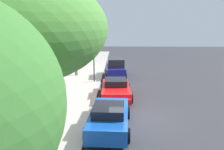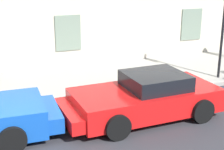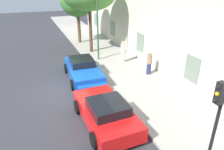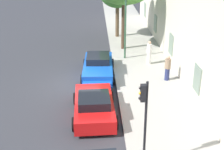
{
  "view_description": "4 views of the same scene",
  "coord_description": "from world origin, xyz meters",
  "px_view_note": "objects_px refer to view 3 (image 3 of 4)",
  "views": [
    {
      "loc": [
        -13.19,
        0.72,
        5.49
      ],
      "look_at": [
        2.95,
        1.12,
        1.9
      ],
      "focal_mm": 39.35,
      "sensor_mm": 36.0,
      "label": 1
    },
    {
      "loc": [
        -0.41,
        -7.54,
        4.28
      ],
      "look_at": [
        3.16,
        1.59,
        1.17
      ],
      "focal_mm": 54.92,
      "sensor_mm": 36.0,
      "label": 2
    },
    {
      "loc": [
        11.65,
        -1.88,
        6.17
      ],
      "look_at": [
        2.18,
        1.89,
        1.61
      ],
      "focal_mm": 33.45,
      "sensor_mm": 36.0,
      "label": 3
    },
    {
      "loc": [
        18.1,
        0.99,
        8.49
      ],
      "look_at": [
        2.17,
        1.9,
        1.56
      ],
      "focal_mm": 49.63,
      "sensor_mm": 36.0,
      "label": 4
    }
  ],
  "objects_px": {
    "tree_midblock": "(77,1)",
    "street_lamp": "(92,7)",
    "pedestrian_strolling": "(149,63)",
    "pedestrian_bystander": "(123,51)",
    "sportscar_red_lead": "(84,71)",
    "traffic_light": "(216,115)",
    "sportscar_yellow_flank": "(104,110)"
  },
  "relations": [
    {
      "from": "sportscar_yellow_flank",
      "to": "street_lamp",
      "type": "xyz_separation_m",
      "value": [
        -8.12,
        2.01,
        3.83
      ]
    },
    {
      "from": "pedestrian_strolling",
      "to": "pedestrian_bystander",
      "type": "distance_m",
      "value": 3.01
    },
    {
      "from": "traffic_light",
      "to": "street_lamp",
      "type": "relative_size",
      "value": 0.59
    },
    {
      "from": "sportscar_red_lead",
      "to": "traffic_light",
      "type": "xyz_separation_m",
      "value": [
        9.3,
        1.61,
        2.06
      ]
    },
    {
      "from": "pedestrian_strolling",
      "to": "traffic_light",
      "type": "bearing_deg",
      "value": -19.13
    },
    {
      "from": "traffic_light",
      "to": "pedestrian_strolling",
      "type": "height_order",
      "value": "traffic_light"
    },
    {
      "from": "tree_midblock",
      "to": "street_lamp",
      "type": "height_order",
      "value": "street_lamp"
    },
    {
      "from": "street_lamp",
      "to": "pedestrian_bystander",
      "type": "xyz_separation_m",
      "value": [
        1.33,
        2.05,
        -3.4
      ]
    },
    {
      "from": "tree_midblock",
      "to": "traffic_light",
      "type": "distance_m",
      "value": 18.54
    },
    {
      "from": "sportscar_red_lead",
      "to": "traffic_light",
      "type": "relative_size",
      "value": 1.37
    },
    {
      "from": "street_lamp",
      "to": "pedestrian_strolling",
      "type": "bearing_deg",
      "value": 32.87
    },
    {
      "from": "pedestrian_strolling",
      "to": "street_lamp",
      "type": "bearing_deg",
      "value": -147.13
    },
    {
      "from": "sportscar_red_lead",
      "to": "pedestrian_strolling",
      "type": "distance_m",
      "value": 4.61
    },
    {
      "from": "pedestrian_bystander",
      "to": "sportscar_yellow_flank",
      "type": "bearing_deg",
      "value": -30.85
    },
    {
      "from": "sportscar_yellow_flank",
      "to": "tree_midblock",
      "type": "height_order",
      "value": "tree_midblock"
    },
    {
      "from": "sportscar_yellow_flank",
      "to": "pedestrian_strolling",
      "type": "distance_m",
      "value": 6.14
    },
    {
      "from": "tree_midblock",
      "to": "pedestrian_bystander",
      "type": "xyz_separation_m",
      "value": [
        7.31,
        1.81,
        -3.36
      ]
    },
    {
      "from": "sportscar_red_lead",
      "to": "pedestrian_bystander",
      "type": "height_order",
      "value": "pedestrian_bystander"
    },
    {
      "from": "street_lamp",
      "to": "pedestrian_strolling",
      "type": "height_order",
      "value": "street_lamp"
    },
    {
      "from": "tree_midblock",
      "to": "street_lamp",
      "type": "xyz_separation_m",
      "value": [
        5.98,
        -0.24,
        0.03
      ]
    },
    {
      "from": "street_lamp",
      "to": "pedestrian_bystander",
      "type": "distance_m",
      "value": 4.18
    },
    {
      "from": "sportscar_yellow_flank",
      "to": "traffic_light",
      "type": "height_order",
      "value": "traffic_light"
    },
    {
      "from": "tree_midblock",
      "to": "traffic_light",
      "type": "bearing_deg",
      "value": -1.06
    },
    {
      "from": "pedestrian_strolling",
      "to": "pedestrian_bystander",
      "type": "xyz_separation_m",
      "value": [
        -2.92,
        -0.7,
        0.05
      ]
    },
    {
      "from": "sportscar_yellow_flank",
      "to": "street_lamp",
      "type": "height_order",
      "value": "street_lamp"
    },
    {
      "from": "tree_midblock",
      "to": "traffic_light",
      "type": "xyz_separation_m",
      "value": [
        18.46,
        -0.34,
        -1.72
      ]
    },
    {
      "from": "sportscar_red_lead",
      "to": "pedestrian_strolling",
      "type": "xyz_separation_m",
      "value": [
        1.07,
        4.46,
        0.38
      ]
    },
    {
      "from": "sportscar_yellow_flank",
      "to": "pedestrian_bystander",
      "type": "height_order",
      "value": "pedestrian_bystander"
    },
    {
      "from": "sportscar_yellow_flank",
      "to": "pedestrian_bystander",
      "type": "bearing_deg",
      "value": 149.15
    },
    {
      "from": "pedestrian_bystander",
      "to": "pedestrian_strolling",
      "type": "bearing_deg",
      "value": 13.46
    },
    {
      "from": "sportscar_yellow_flank",
      "to": "tree_midblock",
      "type": "distance_m",
      "value": 14.78
    },
    {
      "from": "sportscar_red_lead",
      "to": "tree_midblock",
      "type": "bearing_deg",
      "value": 167.97
    }
  ]
}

